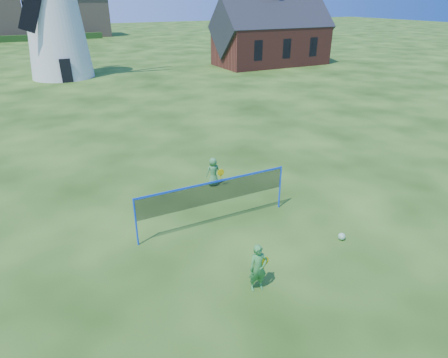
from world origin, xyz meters
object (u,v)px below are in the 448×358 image
windmill (53,10)px  play_ball (342,236)px  badminton_net (214,193)px  chapel (272,36)px  player_girl (258,268)px  player_boy (213,172)px

windmill → play_ball: size_ratio=75.95×
windmill → badminton_net: windmill is taller
badminton_net → play_ball: size_ratio=22.95×
chapel → badminton_net: (-19.66, -26.80, -1.75)m
badminton_net → windmill: bearing=92.6°
player_girl → player_boy: size_ratio=1.14×
badminton_net → play_ball: badminton_net is taller
badminton_net → player_girl: badminton_net is taller
windmill → player_girl: bearing=-88.3°
player_girl → play_ball: 3.52m
windmill → chapel: windmill is taller
chapel → player_girl: bearing=-123.7°
badminton_net → player_boy: badminton_net is taller
windmill → chapel: size_ratio=1.38×
windmill → player_boy: windmill is taller
player_boy → play_ball: 5.49m
windmill → play_ball: 32.32m
badminton_net → player_boy: 2.96m
chapel → play_ball: 33.81m
windmill → player_boy: bearing=-84.5°
windmill → play_ball: (4.35, -31.55, -5.53)m
chapel → player_girl: chapel is taller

